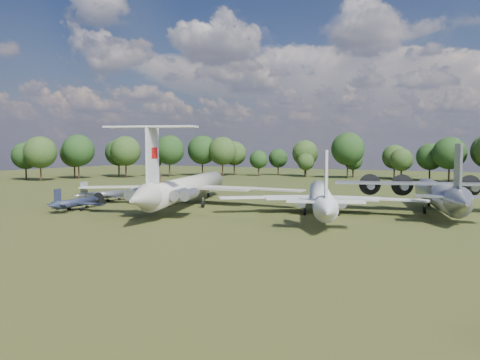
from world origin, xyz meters
The scene contains 7 objects.
ground centered at (0.00, 0.00, 0.00)m, with size 300.00×300.00×0.00m, color #1F3812.
il62_airliner centered at (-5.44, 1.57, 2.59)m, with size 40.69×52.89×5.19m, color #B3B3AF, non-canonical shape.
tu104_jet centered at (18.53, 2.10, 2.11)m, with size 31.71×42.29×4.23m, color white, non-canonical shape.
an12_transport centered at (34.51, 12.08, 2.35)m, with size 32.02×35.78×4.71m, color #AAADB3, non-canonical shape.
small_prop_west centered at (-18.54, -12.00, 0.98)m, with size 9.78×13.34×1.96m, color black, non-canonical shape.
small_prop_northwest centered at (-23.38, -0.07, 0.99)m, with size 9.92×13.53×1.98m, color #A3A6AB, non-canonical shape.
person_on_il62 centered at (-1.10, -12.29, 5.96)m, with size 0.57×0.37×1.55m, color olive.
Camera 1 is at (40.52, -67.10, 10.33)m, focal length 35.00 mm.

